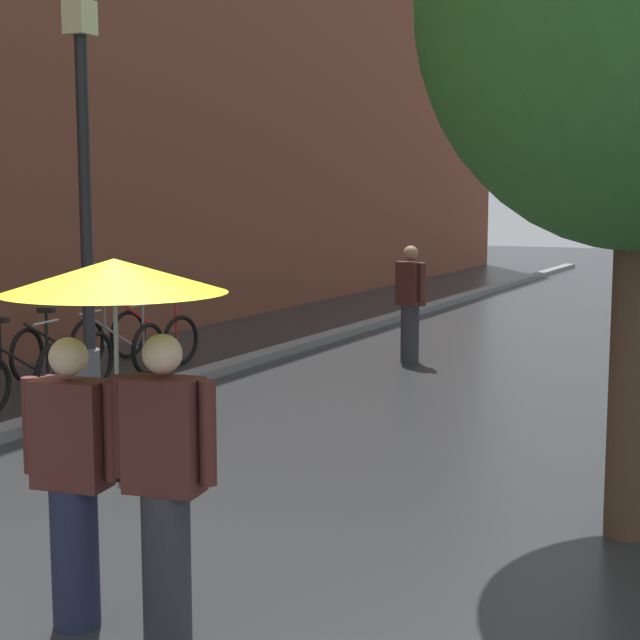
% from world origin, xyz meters
% --- Properties ---
extents(ground_plane, '(80.00, 80.00, 0.00)m').
position_xyz_m(ground_plane, '(0.00, 0.00, 0.00)').
color(ground_plane, '#26282B').
extents(kerb_strip, '(0.30, 36.00, 0.12)m').
position_xyz_m(kerb_strip, '(-3.20, 10.00, 0.06)').
color(kerb_strip, slate).
rests_on(kerb_strip, ground).
extents(parked_bicycle_1, '(1.16, 0.83, 0.96)m').
position_xyz_m(parked_bicycle_1, '(-4.37, 4.25, 0.38)').
color(parked_bicycle_1, black).
rests_on(parked_bicycle_1, ground).
extents(parked_bicycle_2, '(1.16, 0.84, 0.96)m').
position_xyz_m(parked_bicycle_2, '(-4.53, 5.21, 0.38)').
color(parked_bicycle_2, black).
rests_on(parked_bicycle_2, ground).
extents(parked_bicycle_3, '(1.09, 0.71, 0.96)m').
position_xyz_m(parked_bicycle_3, '(-4.46, 6.22, 0.38)').
color(parked_bicycle_3, black).
rests_on(parked_bicycle_3, ground).
extents(parked_bicycle_4, '(1.16, 0.84, 0.96)m').
position_xyz_m(parked_bicycle_4, '(-4.52, 7.12, 0.38)').
color(parked_bicycle_4, black).
rests_on(parked_bicycle_4, ground).
extents(couple_under_umbrella, '(1.19, 1.19, 2.03)m').
position_xyz_m(couple_under_umbrella, '(0.49, -0.04, 1.39)').
color(couple_under_umbrella, '#1E233D').
rests_on(couple_under_umbrella, ground).
extents(street_lamp_post, '(0.24, 0.24, 4.19)m').
position_xyz_m(street_lamp_post, '(-2.60, 3.44, 2.45)').
color(street_lamp_post, black).
rests_on(street_lamp_post, ground).
extents(litter_bin, '(0.44, 0.44, 0.85)m').
position_xyz_m(litter_bin, '(-2.64, 3.30, 0.42)').
color(litter_bin, '#4C4C51').
rests_on(litter_bin, ground).
extents(pedestrian_walking_midground, '(0.54, 0.38, 1.65)m').
position_xyz_m(pedestrian_walking_midground, '(-1.26, 8.69, 0.84)').
color(pedestrian_walking_midground, '#2D2D33').
rests_on(pedestrian_walking_midground, ground).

